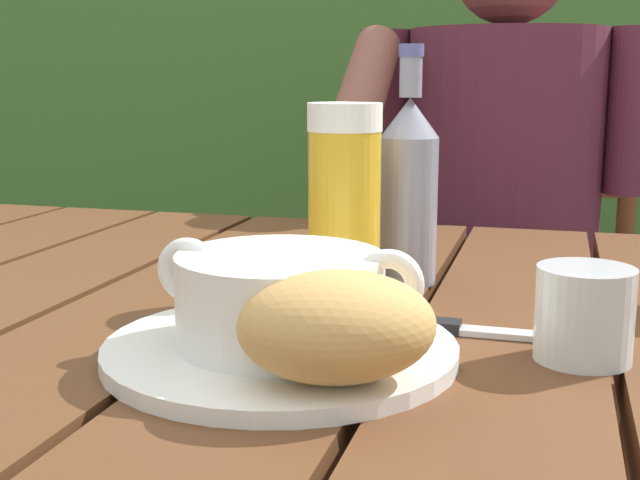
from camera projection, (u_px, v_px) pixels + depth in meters
dining_table at (320, 408)px, 0.74m from camera, size 1.42×0.97×0.74m
hedge_backdrop at (488, 90)px, 2.36m from camera, size 3.52×0.84×2.26m
chair_near_diner at (501, 327)px, 1.62m from camera, size 0.48×0.43×0.91m
person_eating at (498, 212)px, 1.39m from camera, size 0.48×0.47×1.22m
serving_plate at (286, 350)px, 0.62m from camera, size 0.26×0.26×0.01m
soup_bowl at (286, 296)px, 0.61m from camera, size 0.20×0.15×0.07m
bread_roll at (337, 326)px, 0.54m from camera, size 0.16×0.14×0.07m
beer_glass at (342, 200)px, 0.79m from camera, size 0.07×0.07×0.18m
beer_bottle at (409, 187)px, 0.83m from camera, size 0.06×0.06×0.24m
water_glass_small at (584, 314)px, 0.61m from camera, size 0.07×0.07×0.07m
table_knife at (457, 328)px, 0.68m from camera, size 0.17×0.02×0.01m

